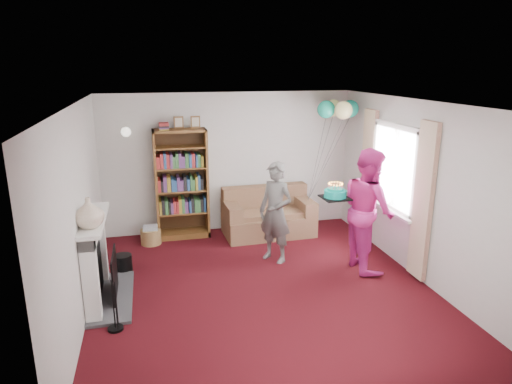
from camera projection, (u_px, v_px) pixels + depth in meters
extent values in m
plane|color=#34070A|center=(263.00, 289.00, 6.24)|extent=(5.00, 5.00, 0.00)
cube|color=silver|center=(229.00, 162.00, 8.25)|extent=(4.50, 0.02, 2.50)
cube|color=silver|center=(78.00, 214.00, 5.40)|extent=(0.02, 5.00, 2.50)
cube|color=silver|center=(419.00, 190.00, 6.41)|extent=(0.02, 5.00, 2.50)
cube|color=white|center=(263.00, 103.00, 5.56)|extent=(4.50, 5.00, 0.01)
cube|color=#3F3F42|center=(111.00, 297.00, 5.97)|extent=(0.55, 1.40, 0.04)
cube|color=white|center=(91.00, 281.00, 5.29)|extent=(0.18, 0.14, 1.06)
cube|color=white|center=(99.00, 246.00, 6.32)|extent=(0.18, 0.14, 1.06)
cube|color=white|center=(92.00, 227.00, 5.68)|extent=(0.18, 1.24, 0.16)
cube|color=white|center=(94.00, 220.00, 5.66)|extent=(0.28, 1.35, 0.05)
cube|color=black|center=(94.00, 266.00, 5.81)|extent=(0.10, 0.80, 0.86)
cube|color=black|center=(115.00, 275.00, 5.91)|extent=(0.02, 0.70, 0.60)
cylinder|color=black|center=(113.00, 305.00, 5.18)|extent=(0.18, 0.18, 0.64)
cylinder|color=black|center=(123.00, 263.00, 6.72)|extent=(0.26, 0.26, 0.26)
cube|color=white|center=(398.00, 126.00, 6.74)|extent=(0.08, 1.30, 0.08)
cube|color=white|center=(391.00, 207.00, 7.07)|extent=(0.08, 1.30, 0.08)
cube|color=white|center=(396.00, 168.00, 6.91)|extent=(0.01, 1.15, 1.20)
cube|color=white|center=(389.00, 209.00, 7.07)|extent=(0.14, 1.32, 0.04)
cube|color=beige|center=(423.00, 202.00, 6.21)|extent=(0.07, 0.38, 2.20)
cube|color=beige|center=(368.00, 175.00, 7.75)|extent=(0.07, 0.38, 2.20)
cylinder|color=gold|center=(126.00, 130.00, 7.63)|extent=(0.04, 0.12, 0.04)
sphere|color=white|center=(126.00, 132.00, 7.55)|extent=(0.16, 0.16, 0.16)
cube|color=#472B14|center=(181.00, 182.00, 8.09)|extent=(0.90, 0.04, 1.91)
cube|color=brown|center=(156.00, 186.00, 7.82)|extent=(0.04, 0.42, 1.91)
cube|color=brown|center=(206.00, 183.00, 8.01)|extent=(0.04, 0.42, 1.91)
cube|color=brown|center=(179.00, 130.00, 7.66)|extent=(0.90, 0.42, 0.04)
cube|color=brown|center=(184.00, 233.00, 8.16)|extent=(0.90, 0.42, 0.10)
cube|color=brown|center=(183.00, 212.00, 8.05)|extent=(0.82, 0.38, 0.03)
cube|color=brown|center=(182.00, 190.00, 7.94)|extent=(0.82, 0.38, 0.02)
cube|color=brown|center=(181.00, 167.00, 7.83)|extent=(0.82, 0.38, 0.02)
cube|color=brown|center=(180.00, 147.00, 7.74)|extent=(0.82, 0.38, 0.02)
cube|color=maroon|center=(164.00, 126.00, 7.56)|extent=(0.16, 0.22, 0.12)
cube|color=brown|center=(179.00, 122.00, 7.67)|extent=(0.16, 0.02, 0.20)
cube|color=brown|center=(195.00, 122.00, 7.74)|extent=(0.16, 0.02, 0.20)
cube|color=brown|center=(268.00, 224.00, 8.20)|extent=(1.57, 0.83, 0.37)
cube|color=brown|center=(264.00, 202.00, 8.39)|extent=(1.57, 0.24, 0.65)
cube|color=brown|center=(232.00, 217.00, 8.00)|extent=(0.24, 0.78, 0.51)
cube|color=brown|center=(304.00, 212.00, 8.30)|extent=(0.24, 0.78, 0.51)
cube|color=brown|center=(250.00, 216.00, 7.99)|extent=(0.67, 0.53, 0.12)
cube|color=brown|center=(289.00, 213.00, 8.15)|extent=(0.67, 0.53, 0.12)
cylinder|color=#A9834E|center=(151.00, 237.00, 7.77)|extent=(0.34, 0.34, 0.26)
cube|color=beige|center=(150.00, 228.00, 7.73)|extent=(0.24, 0.19, 0.06)
imported|color=black|center=(276.00, 212.00, 6.95)|extent=(0.65, 0.68, 1.56)
imported|color=#CE2986|center=(368.00, 209.00, 6.68)|extent=(0.69, 0.88, 1.82)
cube|color=black|center=(335.00, 198.00, 6.48)|extent=(0.38, 0.38, 0.02)
cylinder|color=#0D9C8C|center=(335.00, 194.00, 6.47)|extent=(0.31, 0.31, 0.10)
cylinder|color=#0D9C8C|center=(335.00, 190.00, 6.45)|extent=(0.23, 0.23, 0.04)
cylinder|color=pink|center=(342.00, 187.00, 6.46)|extent=(0.01, 0.01, 0.09)
sphere|color=orange|center=(342.00, 183.00, 6.45)|extent=(0.02, 0.02, 0.02)
cylinder|color=pink|center=(340.00, 186.00, 6.50)|extent=(0.01, 0.01, 0.09)
sphere|color=orange|center=(340.00, 183.00, 6.48)|extent=(0.02, 0.02, 0.02)
cylinder|color=pink|center=(337.00, 186.00, 6.52)|extent=(0.01, 0.01, 0.09)
sphere|color=orange|center=(337.00, 182.00, 6.51)|extent=(0.02, 0.02, 0.02)
cylinder|color=pink|center=(334.00, 185.00, 6.53)|extent=(0.01, 0.01, 0.09)
sphere|color=orange|center=(334.00, 182.00, 6.52)|extent=(0.02, 0.02, 0.02)
cylinder|color=pink|center=(332.00, 186.00, 6.52)|extent=(0.01, 0.01, 0.09)
sphere|color=orange|center=(332.00, 182.00, 6.51)|extent=(0.02, 0.02, 0.02)
cylinder|color=pink|center=(330.00, 186.00, 6.50)|extent=(0.01, 0.01, 0.09)
sphere|color=orange|center=(330.00, 183.00, 6.48)|extent=(0.02, 0.02, 0.02)
cylinder|color=pink|center=(329.00, 187.00, 6.46)|extent=(0.01, 0.01, 0.09)
sphere|color=orange|center=(329.00, 183.00, 6.45)|extent=(0.02, 0.02, 0.02)
cylinder|color=pink|center=(329.00, 188.00, 6.42)|extent=(0.01, 0.01, 0.09)
sphere|color=orange|center=(329.00, 184.00, 6.41)|extent=(0.02, 0.02, 0.02)
cylinder|color=pink|center=(331.00, 188.00, 6.38)|extent=(0.01, 0.01, 0.09)
sphere|color=orange|center=(331.00, 185.00, 6.37)|extent=(0.02, 0.02, 0.02)
cylinder|color=pink|center=(334.00, 189.00, 6.36)|extent=(0.01, 0.01, 0.09)
sphere|color=orange|center=(334.00, 185.00, 6.35)|extent=(0.02, 0.02, 0.02)
cylinder|color=pink|center=(337.00, 189.00, 6.35)|extent=(0.01, 0.01, 0.09)
sphere|color=orange|center=(337.00, 185.00, 6.34)|extent=(0.02, 0.02, 0.02)
cylinder|color=pink|center=(340.00, 189.00, 6.36)|extent=(0.01, 0.01, 0.09)
sphere|color=orange|center=(340.00, 185.00, 6.35)|extent=(0.02, 0.02, 0.02)
cylinder|color=pink|center=(341.00, 188.00, 6.39)|extent=(0.01, 0.01, 0.09)
sphere|color=orange|center=(342.00, 185.00, 6.37)|extent=(0.02, 0.02, 0.02)
cylinder|color=pink|center=(342.00, 188.00, 6.42)|extent=(0.01, 0.01, 0.09)
sphere|color=orange|center=(342.00, 184.00, 6.41)|extent=(0.02, 0.02, 0.02)
sphere|color=#3F3F3F|center=(308.00, 200.00, 8.03)|extent=(0.02, 0.02, 0.02)
sphere|color=#1BA884|center=(350.00, 109.00, 7.88)|extent=(0.30, 0.30, 0.30)
sphere|color=#F6F396|center=(333.00, 108.00, 8.03)|extent=(0.30, 0.30, 0.30)
sphere|color=#1BA884|center=(326.00, 109.00, 7.78)|extent=(0.30, 0.30, 0.30)
sphere|color=#F6F396|center=(343.00, 110.00, 7.62)|extent=(0.30, 0.30, 0.30)
imported|color=beige|center=(89.00, 213.00, 5.27)|extent=(0.39, 0.39, 0.36)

